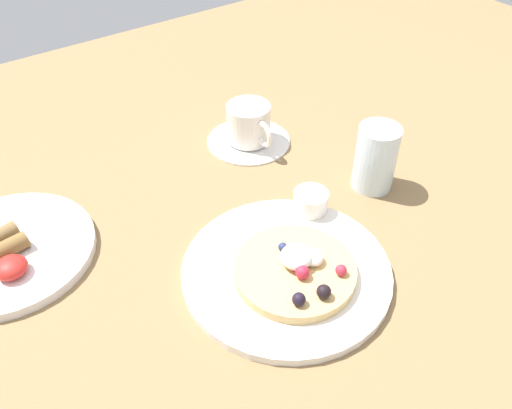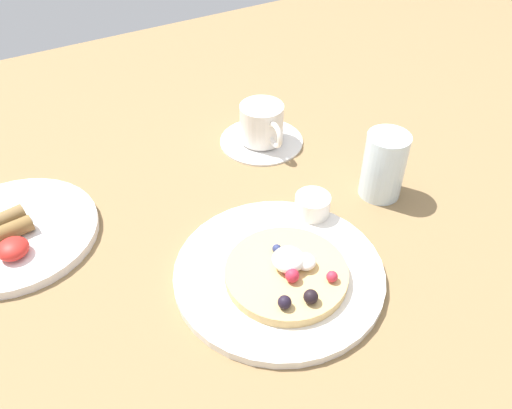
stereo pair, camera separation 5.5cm
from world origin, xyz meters
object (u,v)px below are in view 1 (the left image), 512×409
coffee_cup (249,123)px  water_glass (376,158)px  pancake_plate (286,271)px  syrup_ramekin (311,201)px  breakfast_plate (8,251)px  coffee_saucer (249,140)px

coffee_cup → water_glass: water_glass is taller
pancake_plate → water_glass: (0.22, 0.07, 0.04)m
pancake_plate → syrup_ramekin: size_ratio=5.38×
breakfast_plate → coffee_saucer: size_ratio=1.60×
coffee_saucer → coffee_cup: (-0.00, -0.00, 0.04)m
coffee_cup → syrup_ramekin: bearing=-100.4°
water_glass → coffee_cup: bearing=112.7°
breakfast_plate → coffee_cup: (0.40, 0.03, 0.03)m
breakfast_plate → coffee_cup: bearing=3.8°
breakfast_plate → coffee_cup: size_ratio=2.15×
pancake_plate → coffee_saucer: bearing=63.7°
syrup_ramekin → coffee_cup: bearing=79.6°
breakfast_plate → coffee_cup: 0.41m
coffee_cup → coffee_saucer: bearing=86.4°
syrup_ramekin → coffee_saucer: (0.04, 0.20, -0.02)m
syrup_ramekin → breakfast_plate: size_ratio=0.22×
coffee_saucer → water_glass: 0.22m
syrup_ramekin → coffee_cup: coffee_cup is taller
pancake_plate → breakfast_plate: (-0.27, 0.24, 0.00)m
breakfast_plate → pancake_plate: bearing=-41.3°
pancake_plate → breakfast_plate: size_ratio=1.18×
syrup_ramekin → water_glass: 0.12m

